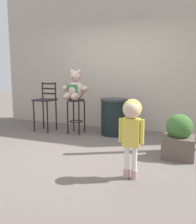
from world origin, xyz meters
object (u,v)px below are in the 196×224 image
Objects in this scene: child_walking at (132,122)px; trash_bin at (114,117)px; bar_chair_empty at (46,102)px; teddy_bear at (75,89)px; bar_stool_with_teddy at (76,109)px; planter_with_shrub at (179,138)px.

child_walking is 2.24m from trash_bin.
child_walking is 0.89× the size of bar_chair_empty.
child_walking is at bearing -46.52° from teddy_bear.
bar_stool_with_teddy is at bearing 3.73° from bar_chair_empty.
bar_stool_with_teddy is 2.51m from child_walking.
child_walking is 1.21m from planter_with_shrub.
bar_stool_with_teddy is 0.84m from trash_bin.
trash_bin is at bearing 15.76° from teddy_bear.
bar_stool_with_teddy is 1.10× the size of planter_with_shrub.
bar_chair_empty is (-1.56, -0.24, 0.26)m from trash_bin.
teddy_bear is at bearing 160.68° from planter_with_shrub.
bar_stool_with_teddy is 0.97× the size of trash_bin.
teddy_bear reaches higher than bar_chair_empty.
teddy_bear is 2.50m from child_walking.
trash_bin is at bearing 8.94° from bar_chair_empty.
bar_stool_with_teddy is 0.68× the size of bar_chair_empty.
bar_stool_with_teddy is 0.76× the size of child_walking.
bar_chair_empty is (-2.46, 1.78, -0.06)m from child_walking.
planter_with_shrub is (1.40, -1.00, -0.08)m from trash_bin.
teddy_bear reaches higher than bar_stool_with_teddy.
teddy_bear is at bearing 1.37° from bar_chair_empty.
child_walking reaches higher than trash_bin.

